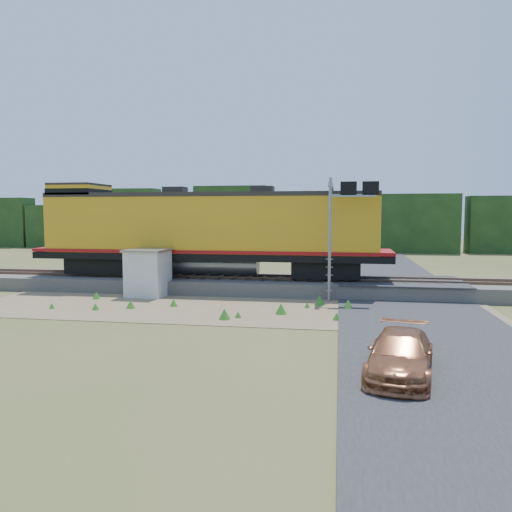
% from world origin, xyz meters
% --- Properties ---
extents(ground, '(140.00, 140.00, 0.00)m').
position_xyz_m(ground, '(0.00, 0.00, 0.00)').
color(ground, '#475123').
rests_on(ground, ground).
extents(ballast, '(70.00, 5.00, 0.80)m').
position_xyz_m(ballast, '(0.00, 6.00, 0.40)').
color(ballast, slate).
rests_on(ballast, ground).
extents(rails, '(70.00, 1.54, 0.16)m').
position_xyz_m(rails, '(0.00, 6.00, 0.88)').
color(rails, brown).
rests_on(rails, ballast).
extents(dirt_shoulder, '(26.00, 8.00, 0.03)m').
position_xyz_m(dirt_shoulder, '(-2.00, 0.50, 0.01)').
color(dirt_shoulder, '#8C7754').
rests_on(dirt_shoulder, ground).
extents(road, '(7.00, 66.00, 0.86)m').
position_xyz_m(road, '(7.00, 0.74, 0.09)').
color(road, '#38383A').
rests_on(road, ground).
extents(tree_line_north, '(130.00, 3.00, 6.50)m').
position_xyz_m(tree_line_north, '(0.00, 38.00, 3.07)').
color(tree_line_north, '#183413').
rests_on(tree_line_north, ground).
extents(weed_clumps, '(15.00, 6.20, 0.56)m').
position_xyz_m(weed_clumps, '(-3.50, 0.10, 0.00)').
color(weed_clumps, '#307621').
rests_on(weed_clumps, ground).
extents(locomotive, '(21.61, 3.30, 5.57)m').
position_xyz_m(locomotive, '(-4.59, 6.00, 3.71)').
color(locomotive, black).
rests_on(locomotive, rails).
extents(shed, '(2.38, 2.38, 2.68)m').
position_xyz_m(shed, '(-7.16, 3.24, 1.36)').
color(shed, silver).
rests_on(shed, ground).
extents(signal_gantry, '(2.60, 6.20, 6.56)m').
position_xyz_m(signal_gantry, '(3.32, 5.35, 4.95)').
color(signal_gantry, gray).
rests_on(signal_gantry, ground).
extents(car, '(2.54, 4.64, 1.27)m').
position_xyz_m(car, '(5.28, -8.76, 0.64)').
color(car, '#A9653E').
rests_on(car, ground).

